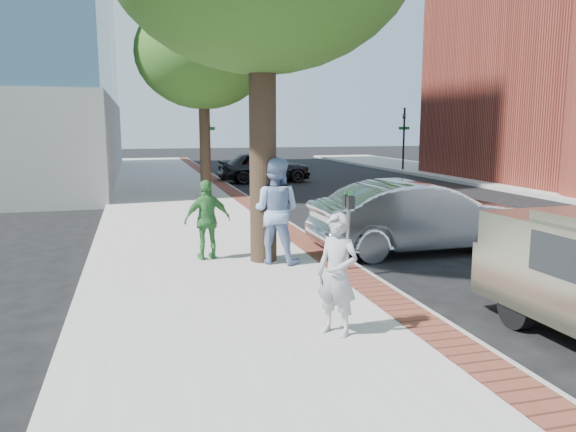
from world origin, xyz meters
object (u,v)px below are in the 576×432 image
object	(u,v)px
person_green	(207,220)
sedan_silver	(420,217)
parking_meter	(348,213)
bg_car	(264,167)
person_officer	(275,211)
person_gray	(337,274)

from	to	relation	value
person_green	sedan_silver	distance (m)	4.71
parking_meter	bg_car	bearing A→B (deg)	82.26
person_officer	parking_meter	bearing A→B (deg)	173.31
sedan_silver	bg_car	distance (m)	15.86
person_green	bg_car	bearing A→B (deg)	-114.95
parking_meter	sedan_silver	world-z (taller)	parking_meter
person_officer	person_gray	bearing A→B (deg)	118.01
parking_meter	person_green	xyz separation A→B (m)	(-2.40, 1.50, -0.26)
person_officer	person_green	size ratio (longest dim) A/B	1.29
parking_meter	person_green	distance (m)	2.84
person_officer	sedan_silver	size ratio (longest dim) A/B	0.42
parking_meter	person_officer	xyz separation A→B (m)	(-1.16, 0.88, -0.03)
person_green	bg_car	world-z (taller)	person_green
bg_car	sedan_silver	bearing A→B (deg)	178.16
sedan_silver	person_officer	bearing A→B (deg)	100.86
person_officer	bg_car	xyz separation A→B (m)	(3.53, 16.57, -0.40)
sedan_silver	bg_car	size ratio (longest dim) A/B	1.06
sedan_silver	bg_car	world-z (taller)	sedan_silver
person_gray	bg_car	bearing A→B (deg)	130.95
sedan_silver	person_gray	bearing A→B (deg)	141.04
person_gray	sedan_silver	bearing A→B (deg)	102.90
bg_car	person_gray	bearing A→B (deg)	168.15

